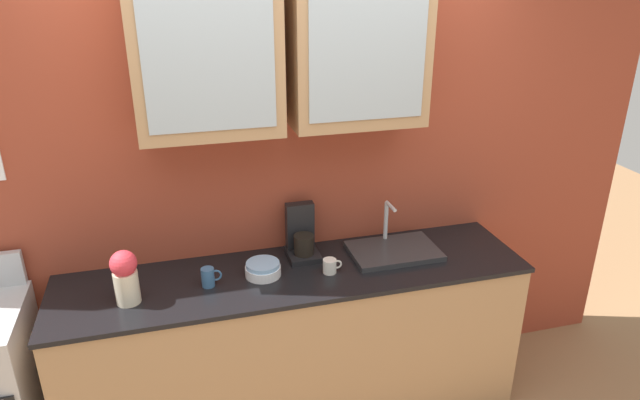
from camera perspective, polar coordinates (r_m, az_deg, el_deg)
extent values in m
cube|color=#993D28|center=(3.11, -4.09, 3.04)|extent=(4.39, 0.10, 2.75)
cube|color=#A87F56|center=(2.69, -11.46, 15.08)|extent=(0.67, 0.31, 0.84)
cube|color=#9EADB7|center=(2.54, -11.16, 14.65)|extent=(0.57, 0.01, 0.71)
cube|color=#A87F56|center=(2.84, 3.82, 15.85)|extent=(0.67, 0.31, 0.84)
cube|color=#9EADB7|center=(2.69, 4.94, 15.43)|extent=(0.57, 0.01, 0.71)
cube|color=#A87F56|center=(3.25, -2.35, -14.56)|extent=(2.44, 0.58, 0.91)
cube|color=black|center=(2.99, -2.49, -7.45)|extent=(2.47, 0.60, 0.03)
cube|color=#2D2D30|center=(3.18, 7.44, -5.12)|extent=(0.49, 0.33, 0.03)
cylinder|color=silver|center=(3.23, 6.66, -2.05)|extent=(0.02, 0.02, 0.23)
cylinder|color=silver|center=(3.13, 7.15, -0.63)|extent=(0.02, 0.12, 0.02)
cylinder|color=white|center=(2.95, -5.76, -7.11)|extent=(0.18, 0.18, 0.05)
cylinder|color=#8CB7E0|center=(2.94, -5.79, -6.59)|extent=(0.17, 0.17, 0.04)
cylinder|color=beige|center=(2.85, -18.87, -8.31)|extent=(0.11, 0.11, 0.16)
sphere|color=#D8333F|center=(2.78, -19.20, -6.06)|extent=(0.13, 0.13, 0.13)
cylinder|color=silver|center=(2.96, 0.97, -6.67)|extent=(0.07, 0.07, 0.08)
torus|color=silver|center=(2.97, 1.77, -6.50)|extent=(0.05, 0.01, 0.05)
cylinder|color=#38608C|center=(2.89, -11.23, -7.64)|extent=(0.07, 0.07, 0.10)
torus|color=#38608C|center=(2.89, -10.45, -7.47)|extent=(0.06, 0.01, 0.06)
cube|color=black|center=(3.12, -1.71, -5.49)|extent=(0.17, 0.20, 0.03)
cylinder|color=black|center=(3.07, -1.63, -4.51)|extent=(0.11, 0.11, 0.11)
cube|color=black|center=(3.11, -2.04, -2.55)|extent=(0.15, 0.06, 0.26)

